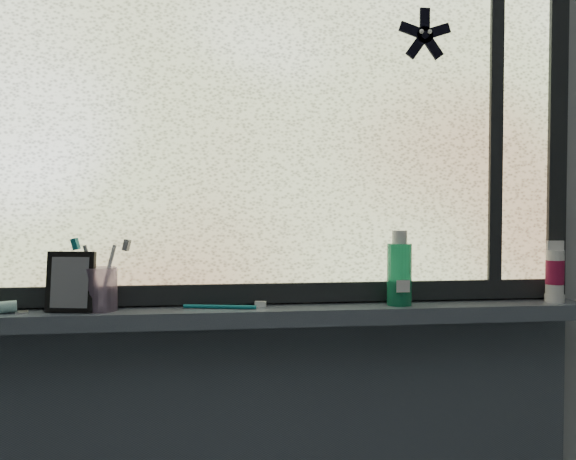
% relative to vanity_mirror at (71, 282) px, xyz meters
% --- Properties ---
extents(wall_back, '(3.00, 0.01, 2.50)m').
position_rel_vanity_mirror_xyz_m(wall_back, '(0.49, 0.09, 0.16)').
color(wall_back, '#9EA3A8').
rests_on(wall_back, ground).
extents(windowsill, '(1.62, 0.14, 0.04)m').
position_rel_vanity_mirror_xyz_m(windowsill, '(0.49, 0.01, -0.09)').
color(windowsill, '#495362').
rests_on(windowsill, wall_back).
extents(window_pane, '(1.50, 0.01, 1.00)m').
position_rel_vanity_mirror_xyz_m(window_pane, '(0.49, 0.07, 0.44)').
color(window_pane, silver).
rests_on(window_pane, wall_back).
extents(frame_bottom, '(1.60, 0.03, 0.05)m').
position_rel_vanity_mirror_xyz_m(frame_bottom, '(0.49, 0.06, -0.04)').
color(frame_bottom, black).
rests_on(frame_bottom, windowsill).
extents(frame_right, '(0.05, 0.03, 1.10)m').
position_rel_vanity_mirror_xyz_m(frame_right, '(1.27, 0.06, 0.44)').
color(frame_right, black).
rests_on(frame_right, wall_back).
extents(frame_mullion, '(0.03, 0.03, 1.00)m').
position_rel_vanity_mirror_xyz_m(frame_mullion, '(1.09, 0.06, 0.44)').
color(frame_mullion, black).
rests_on(frame_mullion, wall_back).
extents(starfish_sticker, '(0.15, 0.02, 0.15)m').
position_rel_vanity_mirror_xyz_m(starfish_sticker, '(0.89, 0.05, 0.63)').
color(starfish_sticker, black).
rests_on(starfish_sticker, window_pane).
extents(vanity_mirror, '(0.13, 0.08, 0.14)m').
position_rel_vanity_mirror_xyz_m(vanity_mirror, '(0.00, 0.00, 0.00)').
color(vanity_mirror, black).
rests_on(vanity_mirror, windowsill).
extents(toothbrush_cup, '(0.10, 0.10, 0.10)m').
position_rel_vanity_mirror_xyz_m(toothbrush_cup, '(0.07, 0.01, -0.02)').
color(toothbrush_cup, '#B493C3').
rests_on(toothbrush_cup, windowsill).
extents(toothbrush_lying, '(0.22, 0.07, 0.01)m').
position_rel_vanity_mirror_xyz_m(toothbrush_lying, '(0.35, 0.01, -0.06)').
color(toothbrush_lying, '#0D6F79').
rests_on(toothbrush_lying, windowsill).
extents(mouthwash_bottle, '(0.08, 0.08, 0.16)m').
position_rel_vanity_mirror_xyz_m(mouthwash_bottle, '(0.81, 0.00, 0.02)').
color(mouthwash_bottle, '#1D9665').
rests_on(mouthwash_bottle, windowsill).
extents(cream_tube, '(0.05, 0.05, 0.12)m').
position_rel_vanity_mirror_xyz_m(cream_tube, '(1.23, -0.00, 0.01)').
color(cream_tube, silver).
rests_on(cream_tube, windowsill).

